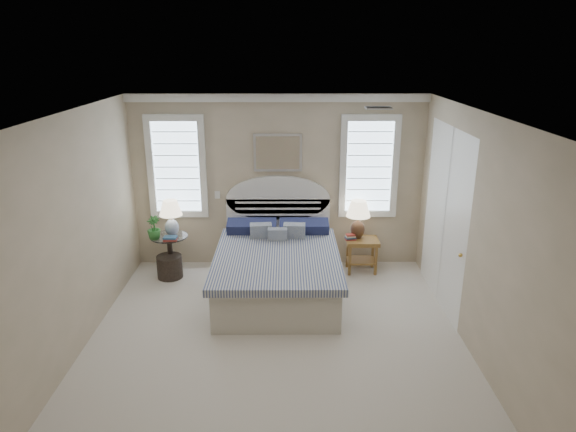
# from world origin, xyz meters

# --- Properties ---
(floor) EXTENTS (4.50, 5.00, 0.01)m
(floor) POSITION_xyz_m (0.00, 0.00, 0.00)
(floor) COLOR beige
(floor) RESTS_ON ground
(ceiling) EXTENTS (4.50, 5.00, 0.01)m
(ceiling) POSITION_xyz_m (0.00, 0.00, 2.70)
(ceiling) COLOR silver
(ceiling) RESTS_ON wall_back
(wall_back) EXTENTS (4.50, 0.02, 2.70)m
(wall_back) POSITION_xyz_m (0.00, 2.50, 1.35)
(wall_back) COLOR tan
(wall_back) RESTS_ON floor
(wall_left) EXTENTS (0.02, 5.00, 2.70)m
(wall_left) POSITION_xyz_m (-2.25, 0.00, 1.35)
(wall_left) COLOR tan
(wall_left) RESTS_ON floor
(wall_right) EXTENTS (0.02, 5.00, 2.70)m
(wall_right) POSITION_xyz_m (2.25, 0.00, 1.35)
(wall_right) COLOR tan
(wall_right) RESTS_ON floor
(crown_molding) EXTENTS (4.50, 0.08, 0.12)m
(crown_molding) POSITION_xyz_m (0.00, 2.46, 2.64)
(crown_molding) COLOR white
(crown_molding) RESTS_ON wall_back
(hvac_vent) EXTENTS (0.30, 0.20, 0.02)m
(hvac_vent) POSITION_xyz_m (1.20, 0.80, 2.68)
(hvac_vent) COLOR #B2B2B2
(hvac_vent) RESTS_ON ceiling
(switch_plate) EXTENTS (0.08, 0.01, 0.12)m
(switch_plate) POSITION_xyz_m (-0.95, 2.48, 1.15)
(switch_plate) COLOR white
(switch_plate) RESTS_ON wall_back
(window_left) EXTENTS (0.90, 0.06, 1.60)m
(window_left) POSITION_xyz_m (-1.55, 2.48, 1.60)
(window_left) COLOR silver
(window_left) RESTS_ON wall_back
(window_right) EXTENTS (0.90, 0.06, 1.60)m
(window_right) POSITION_xyz_m (1.40, 2.48, 1.60)
(window_right) COLOR silver
(window_right) RESTS_ON wall_back
(painting) EXTENTS (0.74, 0.04, 0.58)m
(painting) POSITION_xyz_m (0.00, 2.46, 1.82)
(painting) COLOR silver
(painting) RESTS_ON wall_back
(closet_door) EXTENTS (0.02, 1.80, 2.40)m
(closet_door) POSITION_xyz_m (2.23, 1.20, 1.20)
(closet_door) COLOR white
(closet_door) RESTS_ON floor
(bed) EXTENTS (1.72, 2.28, 1.47)m
(bed) POSITION_xyz_m (0.00, 1.46, 0.39)
(bed) COLOR beige
(bed) RESTS_ON floor
(side_table_left) EXTENTS (0.56, 0.56, 0.63)m
(side_table_left) POSITION_xyz_m (-1.65, 2.05, 0.39)
(side_table_left) COLOR black
(side_table_left) RESTS_ON floor
(nightstand_right) EXTENTS (0.50, 0.40, 0.53)m
(nightstand_right) POSITION_xyz_m (1.30, 2.15, 0.39)
(nightstand_right) COLOR olive
(nightstand_right) RESTS_ON floor
(floor_pot) EXTENTS (0.49, 0.49, 0.35)m
(floor_pot) POSITION_xyz_m (-1.65, 1.93, 0.17)
(floor_pot) COLOR black
(floor_pot) RESTS_ON floor
(lamp_left) EXTENTS (0.36, 0.36, 0.56)m
(lamp_left) POSITION_xyz_m (-1.60, 2.08, 0.97)
(lamp_left) COLOR silver
(lamp_left) RESTS_ON side_table_left
(lamp_right) EXTENTS (0.43, 0.43, 0.60)m
(lamp_right) POSITION_xyz_m (1.23, 2.24, 0.90)
(lamp_right) COLOR black
(lamp_right) RESTS_ON nightstand_right
(potted_plant) EXTENTS (0.25, 0.25, 0.35)m
(potted_plant) POSITION_xyz_m (-1.83, 1.92, 0.81)
(potted_plant) COLOR #29662C
(potted_plant) RESTS_ON side_table_left
(books_left) EXTENTS (0.21, 0.16, 0.06)m
(books_left) POSITION_xyz_m (-1.59, 1.87, 0.66)
(books_left) COLOR maroon
(books_left) RESTS_ON side_table_left
(books_right) EXTENTS (0.18, 0.15, 0.09)m
(books_right) POSITION_xyz_m (1.12, 2.14, 0.57)
(books_right) COLOR maroon
(books_right) RESTS_ON nightstand_right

